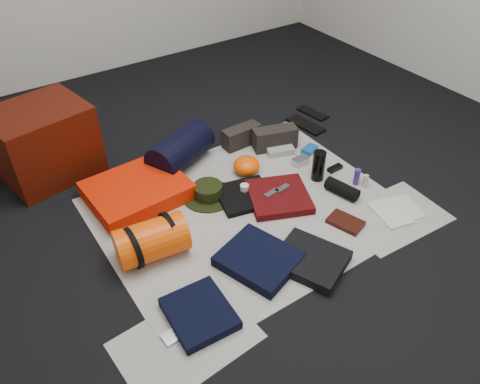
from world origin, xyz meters
TOP-DOWN VIEW (x-y plane):
  - floor at (0.00, 0.00)m, footprint 4.50×4.50m
  - newspaper_mat at (0.00, 0.00)m, footprint 1.60×1.30m
  - newspaper_sheet_front_left at (-0.70, -0.55)m, footprint 0.61×0.44m
  - newspaper_sheet_front_right at (0.65, -0.50)m, footprint 0.60×0.43m
  - red_cabinet at (-0.80, 0.99)m, footprint 0.61×0.53m
  - sleeping_pad at (-0.47, 0.45)m, footprint 0.57×0.47m
  - stuff_sack at (-0.59, -0.02)m, footprint 0.38×0.25m
  - sack_strap_left at (-0.69, -0.02)m, footprint 0.02×0.22m
  - sack_strap_right at (-0.49, -0.02)m, footprint 0.02×0.22m
  - navy_duffel at (-0.10, 0.60)m, footprint 0.49×0.39m
  - boonie_brim at (-0.12, 0.23)m, footprint 0.32×0.32m
  - boonie_crown at (-0.12, 0.23)m, footprint 0.17×0.17m
  - hiking_boot_left at (0.36, 0.58)m, footprint 0.27×0.11m
  - hiking_boot_right at (0.52, 0.43)m, footprint 0.31×0.19m
  - flip_flop_left at (0.88, 0.53)m, footprint 0.15×0.31m
  - flip_flop_right at (1.04, 0.64)m, footprint 0.13×0.26m
  - trousers_navy_a at (-0.59, -0.48)m, footprint 0.28×0.32m
  - trousers_navy_b at (-0.18, -0.37)m, footprint 0.42×0.44m
  - trousers_charcoal at (0.03, -0.51)m, footprint 0.40×0.42m
  - black_tshirt at (0.05, 0.10)m, footprint 0.36×0.35m
  - red_shirt at (0.21, -0.03)m, footprint 0.44×0.44m
  - orange_stuff_sack at (0.20, 0.30)m, footprint 0.22×0.22m
  - first_aid_pouch at (0.51, 0.37)m, footprint 0.21×0.19m
  - water_bottle at (0.53, 0.00)m, footprint 0.10×0.10m
  - speaker at (0.54, -0.20)m, footprint 0.13×0.22m
  - compact_camera at (0.54, 0.18)m, footprint 0.12×0.08m
  - cyan_case at (0.68, 0.25)m, footprint 0.12×0.10m
  - toiletry_purple at (0.69, -0.17)m, footprint 0.04×0.04m
  - toiletry_clear at (0.71, -0.22)m, footprint 0.03×0.03m
  - paperback_book at (0.38, -0.40)m, footprint 0.17×0.21m
  - map_booklet at (0.65, -0.48)m, footprint 0.21×0.26m
  - map_printout at (0.75, -0.49)m, footprint 0.22×0.24m
  - sunglasses at (0.68, 0.01)m, footprint 0.10×0.05m
  - key_cluster at (-0.75, -0.50)m, footprint 0.07×0.07m
  - tape_roll at (0.07, 0.13)m, footprint 0.05×0.05m
  - energy_bar_a at (0.17, -0.01)m, footprint 0.10×0.05m
  - energy_bar_b at (0.25, -0.01)m, footprint 0.10×0.05m

SIDE VIEW (x-z plane):
  - floor at x=0.00m, z-range -0.02..0.00m
  - newspaper_sheet_front_left at x=-0.70m, z-range 0.00..0.00m
  - newspaper_sheet_front_right at x=0.65m, z-range 0.00..0.00m
  - newspaper_mat at x=0.00m, z-range 0.00..0.01m
  - flip_flop_right at x=1.04m, z-range 0.00..0.01m
  - flip_flop_left at x=0.88m, z-range 0.00..0.02m
  - map_printout at x=0.75m, z-range 0.01..0.01m
  - boonie_brim at x=-0.12m, z-range 0.01..0.01m
  - key_cluster at x=-0.75m, z-range 0.01..0.02m
  - map_booklet at x=0.65m, z-range 0.01..0.02m
  - sunglasses at x=0.68m, z-range 0.01..0.03m
  - paperback_book at x=0.38m, z-range 0.01..0.03m
  - black_tshirt at x=0.05m, z-range 0.01..0.04m
  - cyan_case at x=0.68m, z-range 0.01..0.04m
  - compact_camera at x=0.54m, z-range 0.01..0.05m
  - first_aid_pouch at x=0.51m, z-range 0.01..0.05m
  - red_shirt at x=0.21m, z-range 0.01..0.05m
  - trousers_navy_a at x=-0.59m, z-range 0.01..0.05m
  - trousers_charcoal at x=0.03m, z-range 0.01..0.06m
  - trousers_navy_b at x=-0.18m, z-range 0.01..0.06m
  - speaker at x=0.54m, z-range 0.01..0.09m
  - toiletry_clear at x=0.71m, z-range 0.01..0.09m
  - boonie_crown at x=-0.12m, z-range 0.01..0.09m
  - tape_roll at x=0.07m, z-range 0.04..0.07m
  - sleeping_pad at x=-0.47m, z-range 0.01..0.11m
  - energy_bar_a at x=0.17m, z-range 0.05..0.07m
  - energy_bar_b at x=0.25m, z-range 0.05..0.07m
  - toiletry_purple at x=0.69m, z-range 0.01..0.11m
  - orange_stuff_sack at x=0.20m, z-range 0.01..0.11m
  - hiking_boot_left at x=0.36m, z-range 0.01..0.14m
  - hiking_boot_right at x=0.52m, z-range 0.01..0.15m
  - water_bottle at x=0.53m, z-range 0.01..0.20m
  - stuff_sack at x=-0.59m, z-range 0.01..0.21m
  - sack_strap_left at x=-0.69m, z-range 0.01..0.22m
  - sack_strap_right at x=-0.49m, z-range 0.01..0.22m
  - navy_duffel at x=-0.10m, z-range 0.01..0.23m
  - red_cabinet at x=-0.80m, z-range 0.00..0.45m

